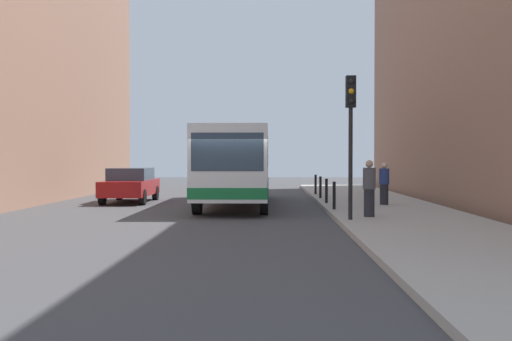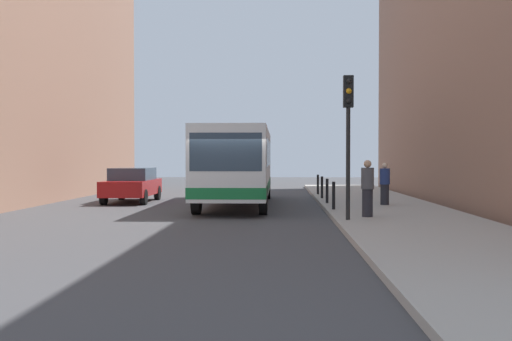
{
  "view_description": "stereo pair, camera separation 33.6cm",
  "coord_description": "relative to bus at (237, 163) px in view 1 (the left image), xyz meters",
  "views": [
    {
      "loc": [
        1.28,
        -19.6,
        1.92
      ],
      "look_at": [
        0.73,
        2.64,
        1.45
      ],
      "focal_mm": 42.5,
      "sensor_mm": 36.0,
      "label": 1
    },
    {
      "loc": [
        1.62,
        -19.59,
        1.92
      ],
      "look_at": [
        0.73,
        2.64,
        1.45
      ],
      "focal_mm": 42.5,
      "sensor_mm": 36.0,
      "label": 2
    }
  ],
  "objects": [
    {
      "name": "bollard_near",
      "position": [
        3.55,
        -3.55,
        -1.1
      ],
      "size": [
        0.11,
        0.11,
        0.95
      ],
      "primitive_type": "cylinder",
      "color": "black",
      "rests_on": "sidewalk"
    },
    {
      "name": "pedestrian_mid_sidewalk",
      "position": [
        5.64,
        -1.46,
        -0.79
      ],
      "size": [
        0.38,
        0.38,
        1.58
      ],
      "rotation": [
        0.0,
        0.0,
        5.81
      ],
      "color": "#26262D",
      "rests_on": "sidewalk"
    },
    {
      "name": "ground_plane",
      "position": [
        0.1,
        -4.75,
        -1.73
      ],
      "size": [
        80.0,
        80.0,
        0.0
      ],
      "primitive_type": "plane",
      "color": "#424244"
    },
    {
      "name": "bollard_mid",
      "position": [
        3.55,
        -0.67,
        -1.1
      ],
      "size": [
        0.11,
        0.11,
        0.95
      ],
      "primitive_type": "cylinder",
      "color": "black",
      "rests_on": "sidewalk"
    },
    {
      "name": "pedestrian_near_signal",
      "position": [
        4.33,
        -6.13,
        -0.73
      ],
      "size": [
        0.38,
        0.38,
        1.7
      ],
      "rotation": [
        0.0,
        0.0,
        2.56
      ],
      "color": "#26262D",
      "rests_on": "sidewalk"
    },
    {
      "name": "bollard_far",
      "position": [
        3.55,
        2.21,
        -1.1
      ],
      "size": [
        0.11,
        0.11,
        0.95
      ],
      "primitive_type": "cylinder",
      "color": "black",
      "rests_on": "sidewalk"
    },
    {
      "name": "traffic_light",
      "position": [
        3.65,
        -7.05,
        1.28
      ],
      "size": [
        0.28,
        0.33,
        4.1
      ],
      "color": "black",
      "rests_on": "sidewalk"
    },
    {
      "name": "car_beside_bus",
      "position": [
        -4.67,
        1.51,
        -0.94
      ],
      "size": [
        1.93,
        4.43,
        1.48
      ],
      "rotation": [
        0.0,
        0.0,
        3.16
      ],
      "color": "maroon",
      "rests_on": "ground"
    },
    {
      "name": "bus",
      "position": [
        0.0,
        0.0,
        0.0
      ],
      "size": [
        2.57,
        11.03,
        3.0
      ],
      "rotation": [
        0.0,
        0.0,
        3.14
      ],
      "color": "white",
      "rests_on": "ground"
    },
    {
      "name": "bollard_farthest",
      "position": [
        3.55,
        5.09,
        -1.1
      ],
      "size": [
        0.11,
        0.11,
        0.95
      ],
      "primitive_type": "cylinder",
      "color": "black",
      "rests_on": "sidewalk"
    },
    {
      "name": "sidewalk",
      "position": [
        5.5,
        -4.75,
        -1.65
      ],
      "size": [
        4.4,
        40.0,
        0.15
      ],
      "primitive_type": "cube",
      "color": "#ADA89E",
      "rests_on": "ground"
    }
  ]
}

